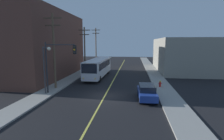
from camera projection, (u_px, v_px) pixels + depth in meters
The scene contains 14 objects.
ground_plane at pixel (105, 96), 20.57m from camera, with size 120.00×120.00×0.00m, color black.
sidewalk_left at pixel (73, 77), 31.25m from camera, with size 2.50×90.00×0.15m, color gray.
sidewalk_right at pixel (158, 79), 29.51m from camera, with size 2.50×90.00×0.15m, color gray.
lane_stripe_center at pixel (117, 74), 35.30m from camera, with size 0.16×60.00×0.01m, color #D8CC4C.
building_left_brick at pixel (39, 45), 31.67m from camera, with size 10.00×20.81×11.44m.
building_right_warehouse at pixel (186, 55), 38.82m from camera, with size 12.00×18.47×7.01m.
city_bus at pixel (98, 67), 31.81m from camera, with size 2.85×12.21×3.20m.
parked_car_blue at pixel (147, 92), 19.13m from camera, with size 1.95×4.46×1.62m.
utility_pole_near at pixel (54, 48), 22.84m from camera, with size 2.40×0.28×9.59m.
utility_pole_mid at pixel (85, 47), 36.77m from camera, with size 2.40×0.28×9.10m.
utility_pole_far at pixel (96, 44), 50.94m from camera, with size 2.40×0.28×10.15m.
traffic_signal_left_corner at pixel (59, 58), 20.63m from camera, with size 3.75×0.48×6.00m.
street_lamp_left at pixel (46, 63), 20.52m from camera, with size 0.98×0.40×5.50m.
fire_hydrant at pixel (160, 84), 24.17m from camera, with size 0.44×0.26×0.84m.
Camera 1 is at (3.23, -19.65, 6.03)m, focal length 28.59 mm.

